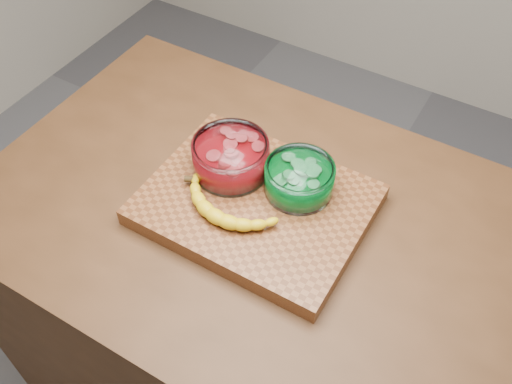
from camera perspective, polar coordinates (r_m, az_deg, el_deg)
The scene contains 6 objects.
ground at distance 1.98m, azimuth -0.00°, elevation -18.54°, with size 3.50×3.50×0.00m, color #5A595E.
counter at distance 1.58m, azimuth -0.00°, elevation -12.26°, with size 1.20×0.80×0.90m, color #472A15.
cutting_board at distance 1.19m, azimuth -0.00°, elevation -1.27°, with size 0.45×0.35×0.04m, color brown.
bowl_red at distance 1.20m, azimuth -2.53°, elevation 3.46°, with size 0.16×0.16×0.08m.
bowl_green at distance 1.17m, azimuth 4.35°, elevation 1.32°, with size 0.14×0.14×0.07m.
banana at distance 1.14m, azimuth -2.98°, elevation -1.52°, with size 0.25×0.12×0.03m, color gold, non-canonical shape.
Camera 1 is at (0.39, -0.66, 1.83)m, focal length 40.00 mm.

